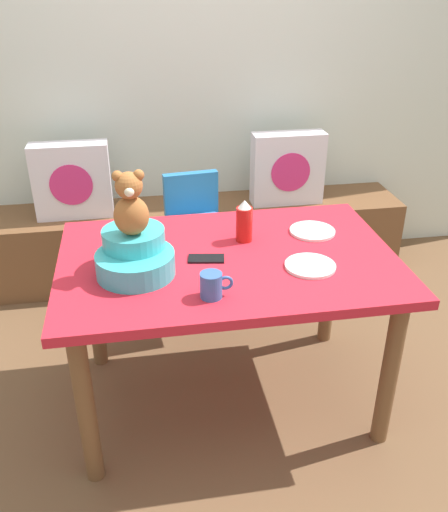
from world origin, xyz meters
TOP-DOWN VIEW (x-y plane):
  - ground_plane at (0.00, 0.00)m, footprint 8.00×8.00m
  - back_wall at (0.00, 1.47)m, footprint 4.40×0.10m
  - window_bench at (0.00, 1.20)m, footprint 2.60×0.44m
  - pillow_floral_left at (-0.71, 1.18)m, footprint 0.44×0.15m
  - pillow_floral_right at (0.58, 1.18)m, footprint 0.44×0.15m
  - dining_table at (0.00, 0.00)m, footprint 1.36×0.90m
  - highchair at (-0.04, 0.76)m, footprint 0.35×0.47m
  - infant_seat_teal at (-0.37, -0.06)m, footprint 0.30×0.33m
  - teddy_bear at (-0.37, -0.06)m, footprint 0.13×0.12m
  - ketchup_bottle at (0.09, 0.14)m, footprint 0.07×0.07m
  - coffee_mug at (-0.11, -0.29)m, footprint 0.12×0.08m
  - dinner_plate_near at (0.30, -0.14)m, footprint 0.20×0.20m
  - dinner_plate_far at (0.41, 0.16)m, footprint 0.20×0.20m
  - cell_phone at (-0.09, -0.01)m, footprint 0.15×0.09m

SIDE VIEW (x-z plane):
  - ground_plane at x=0.00m, z-range 0.00..0.00m
  - window_bench at x=0.00m, z-range 0.00..0.46m
  - highchair at x=-0.04m, z-range 0.13..0.92m
  - dining_table at x=0.00m, z-range 0.27..1.01m
  - pillow_floral_left at x=-0.71m, z-range 0.46..0.90m
  - pillow_floral_right at x=0.58m, z-range 0.46..0.90m
  - cell_phone at x=-0.09m, z-range 0.74..0.75m
  - dinner_plate_near at x=0.30m, z-range 0.74..0.75m
  - dinner_plate_far at x=0.41m, z-range 0.74..0.75m
  - coffee_mug at x=-0.11m, z-range 0.74..0.84m
  - infant_seat_teal at x=-0.37m, z-range 0.73..0.89m
  - ketchup_bottle at x=0.09m, z-range 0.73..0.92m
  - teddy_bear at x=-0.37m, z-range 0.89..1.14m
  - back_wall at x=0.00m, z-range 0.00..2.60m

